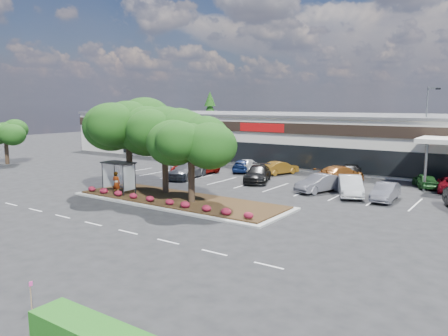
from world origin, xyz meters
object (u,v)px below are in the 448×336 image
Objects in this scene: survey_stake at (31,292)px; car_1 at (187,170)px; car_0 at (188,166)px; light_pole at (426,137)px.

car_1 is (-13.76, 25.87, 0.08)m from survey_stake.
car_0 is 3.69m from car_1.
survey_stake is 0.20× the size of car_1.
light_pole is at bearing 46.85° from car_0.
light_pole is 8.31× the size of survey_stake.
light_pole is 25.19m from car_1.
car_0 reaches higher than survey_stake.
car_1 is at bearing -33.97° from car_0.
car_0 is 0.77× the size of car_1.
car_0 is at bearing 119.45° from car_1.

